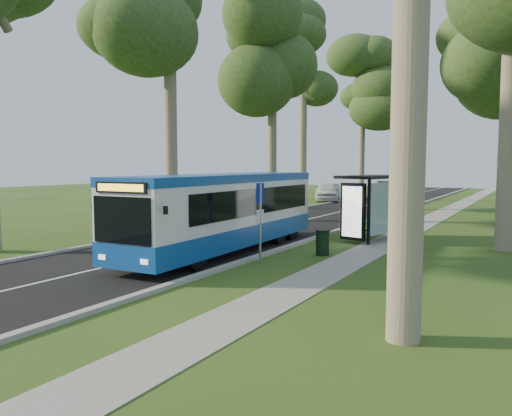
% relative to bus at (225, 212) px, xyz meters
% --- Properties ---
extents(ground, '(120.00, 120.00, 0.00)m').
position_rel_bus_xyz_m(ground, '(1.73, -0.42, -1.54)').
color(ground, '#274716').
rests_on(ground, ground).
extents(road, '(7.00, 100.00, 0.02)m').
position_rel_bus_xyz_m(road, '(-1.77, 9.58, -1.53)').
color(road, black).
rests_on(road, ground).
extents(kerb_east, '(0.25, 100.00, 0.12)m').
position_rel_bus_xyz_m(kerb_east, '(1.73, 9.58, -1.48)').
color(kerb_east, '#9E9B93').
rests_on(kerb_east, ground).
extents(kerb_west, '(0.25, 100.00, 0.12)m').
position_rel_bus_xyz_m(kerb_west, '(-5.27, 9.58, -1.48)').
color(kerb_west, '#9E9B93').
rests_on(kerb_west, ground).
extents(centre_line, '(0.12, 100.00, 0.00)m').
position_rel_bus_xyz_m(centre_line, '(-1.77, 9.58, -1.51)').
color(centre_line, white).
rests_on(centre_line, road).
extents(footpath, '(1.50, 100.00, 0.02)m').
position_rel_bus_xyz_m(footpath, '(4.73, 9.58, -1.53)').
color(footpath, gray).
rests_on(footpath, ground).
extents(bus, '(2.71, 11.26, 2.96)m').
position_rel_bus_xyz_m(bus, '(0.00, 0.00, 0.00)').
color(bus, silver).
rests_on(bus, ground).
extents(bus_stop_sign, '(0.11, 0.39, 2.75)m').
position_rel_bus_xyz_m(bus_stop_sign, '(2.24, -1.26, 0.17)').
color(bus_stop_sign, gray).
rests_on(bus_stop_sign, ground).
extents(bus_shelter, '(2.48, 3.63, 2.85)m').
position_rel_bus_xyz_m(bus_shelter, '(4.08, 5.31, 0.49)').
color(bus_shelter, black).
rests_on(bus_shelter, ground).
extents(litter_bin, '(0.53, 0.53, 0.93)m').
position_rel_bus_xyz_m(litter_bin, '(3.51, 1.18, -1.07)').
color(litter_bin, black).
rests_on(litter_bin, ground).
extents(car_white, '(3.76, 5.38, 1.70)m').
position_rel_bus_xyz_m(car_white, '(-6.47, 26.62, -0.69)').
color(car_white, white).
rests_on(car_white, ground).
extents(car_silver, '(3.20, 4.76, 1.48)m').
position_rel_bus_xyz_m(car_silver, '(-6.99, 28.97, -0.79)').
color(car_silver, '#AEB1B6').
rests_on(car_silver, ground).
extents(tree_west_c, '(5.20, 5.20, 14.70)m').
position_rel_bus_xyz_m(tree_west_c, '(-7.27, 17.58, 9.36)').
color(tree_west_c, '#7A6B56').
rests_on(tree_west_c, ground).
extents(tree_west_d, '(5.20, 5.20, 17.53)m').
position_rel_bus_xyz_m(tree_west_d, '(-9.27, 27.58, 11.43)').
color(tree_west_d, '#7A6B56').
rests_on(tree_west_d, ground).
extents(tree_west_e, '(5.20, 5.20, 15.49)m').
position_rel_bus_xyz_m(tree_west_e, '(-6.77, 37.58, 9.93)').
color(tree_west_e, '#7A6B56').
rests_on(tree_west_e, ground).
extents(tree_east_c, '(5.20, 5.20, 14.35)m').
position_rel_bus_xyz_m(tree_east_c, '(8.53, 17.58, 9.10)').
color(tree_east_c, '#7A6B56').
rests_on(tree_east_c, ground).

